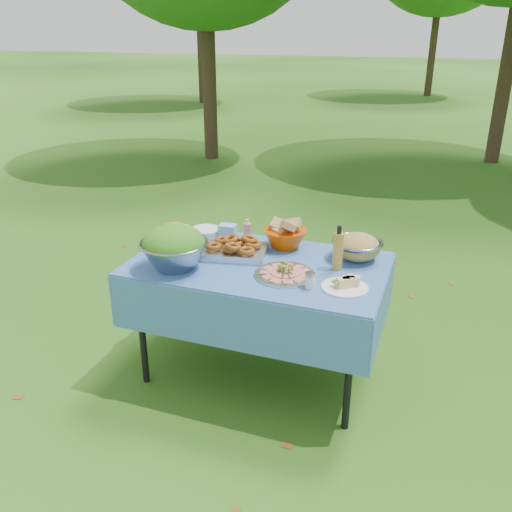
{
  "coord_description": "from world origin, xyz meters",
  "views": [
    {
      "loc": [
        0.97,
        -2.71,
        2.02
      ],
      "look_at": [
        -0.01,
        0.0,
        0.8
      ],
      "focal_mm": 38.0,
      "sensor_mm": 36.0,
      "label": 1
    }
  ],
  "objects_px": {
    "picnic_table": "(258,320)",
    "charcuterie_platter": "(285,269)",
    "plate_stack": "(206,233)",
    "oil_bottle": "(338,248)",
    "pasta_bowl_steel": "(357,246)",
    "salad_bowl": "(174,247)",
    "bread_bowl": "(285,234)"
  },
  "relations": [
    {
      "from": "picnic_table",
      "to": "pasta_bowl_steel",
      "type": "bearing_deg",
      "value": 25.98
    },
    {
      "from": "charcuterie_platter",
      "to": "oil_bottle",
      "type": "relative_size",
      "value": 1.31
    },
    {
      "from": "plate_stack",
      "to": "pasta_bowl_steel",
      "type": "distance_m",
      "value": 0.99
    },
    {
      "from": "salad_bowl",
      "to": "charcuterie_platter",
      "type": "xyz_separation_m",
      "value": [
        0.62,
        0.11,
        -0.09
      ]
    },
    {
      "from": "pasta_bowl_steel",
      "to": "charcuterie_platter",
      "type": "height_order",
      "value": "pasta_bowl_steel"
    },
    {
      "from": "plate_stack",
      "to": "bread_bowl",
      "type": "height_order",
      "value": "bread_bowl"
    },
    {
      "from": "picnic_table",
      "to": "salad_bowl",
      "type": "bearing_deg",
      "value": -151.5
    },
    {
      "from": "salad_bowl",
      "to": "plate_stack",
      "type": "bearing_deg",
      "value": 95.09
    },
    {
      "from": "salad_bowl",
      "to": "plate_stack",
      "type": "height_order",
      "value": "salad_bowl"
    },
    {
      "from": "oil_bottle",
      "to": "pasta_bowl_steel",
      "type": "bearing_deg",
      "value": 67.61
    },
    {
      "from": "plate_stack",
      "to": "picnic_table",
      "type": "bearing_deg",
      "value": -31.52
    },
    {
      "from": "charcuterie_platter",
      "to": "pasta_bowl_steel",
      "type": "bearing_deg",
      "value": 48.48
    },
    {
      "from": "picnic_table",
      "to": "bread_bowl",
      "type": "xyz_separation_m",
      "value": [
        0.07,
        0.29,
        0.47
      ]
    },
    {
      "from": "salad_bowl",
      "to": "bread_bowl",
      "type": "relative_size",
      "value": 1.44
    },
    {
      "from": "salad_bowl",
      "to": "pasta_bowl_steel",
      "type": "bearing_deg",
      "value": 27.11
    },
    {
      "from": "picnic_table",
      "to": "charcuterie_platter",
      "type": "xyz_separation_m",
      "value": [
        0.2,
        -0.11,
        0.42
      ]
    },
    {
      "from": "picnic_table",
      "to": "charcuterie_platter",
      "type": "relative_size",
      "value": 4.3
    },
    {
      "from": "charcuterie_platter",
      "to": "oil_bottle",
      "type": "bearing_deg",
      "value": 36.12
    },
    {
      "from": "bread_bowl",
      "to": "charcuterie_platter",
      "type": "height_order",
      "value": "bread_bowl"
    },
    {
      "from": "picnic_table",
      "to": "bread_bowl",
      "type": "relative_size",
      "value": 5.49
    },
    {
      "from": "picnic_table",
      "to": "charcuterie_platter",
      "type": "bearing_deg",
      "value": -29.9
    },
    {
      "from": "salad_bowl",
      "to": "bread_bowl",
      "type": "xyz_separation_m",
      "value": [
        0.49,
        0.52,
        -0.04
      ]
    },
    {
      "from": "picnic_table",
      "to": "charcuterie_platter",
      "type": "distance_m",
      "value": 0.48
    },
    {
      "from": "salad_bowl",
      "to": "charcuterie_platter",
      "type": "height_order",
      "value": "salad_bowl"
    },
    {
      "from": "salad_bowl",
      "to": "plate_stack",
      "type": "distance_m",
      "value": 0.53
    },
    {
      "from": "salad_bowl",
      "to": "bread_bowl",
      "type": "height_order",
      "value": "salad_bowl"
    },
    {
      "from": "picnic_table",
      "to": "bread_bowl",
      "type": "distance_m",
      "value": 0.55
    },
    {
      "from": "pasta_bowl_steel",
      "to": "oil_bottle",
      "type": "xyz_separation_m",
      "value": [
        -0.08,
        -0.19,
        0.05
      ]
    },
    {
      "from": "plate_stack",
      "to": "pasta_bowl_steel",
      "type": "relative_size",
      "value": 0.67
    },
    {
      "from": "charcuterie_platter",
      "to": "oil_bottle",
      "type": "xyz_separation_m",
      "value": [
        0.25,
        0.18,
        0.09
      ]
    },
    {
      "from": "bread_bowl",
      "to": "oil_bottle",
      "type": "distance_m",
      "value": 0.44
    },
    {
      "from": "plate_stack",
      "to": "charcuterie_platter",
      "type": "bearing_deg",
      "value": -31.04
    }
  ]
}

